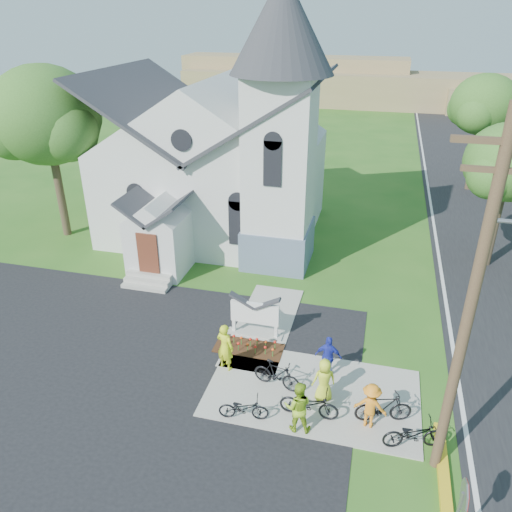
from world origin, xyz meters
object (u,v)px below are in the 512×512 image
(cyclist_4, at_px, (324,380))
(cyclist_3, at_px, (371,406))
(bike_0, at_px, (244,408))
(church_sign, at_px, (255,314))
(bike_2, at_px, (309,404))
(cyclist_2, at_px, (328,356))
(utility_pole, at_px, (474,303))
(bike_3, at_px, (384,408))
(bike_1, at_px, (277,375))
(stop_sign, at_px, (461,506))
(cyclist_0, at_px, (225,347))
(bike_4, at_px, (414,434))
(cyclist_1, at_px, (298,407))

(cyclist_4, bearing_deg, cyclist_3, 131.30)
(bike_0, distance_m, cyclist_4, 2.75)
(bike_0, xyz_separation_m, cyclist_4, (2.29, 1.49, 0.37))
(church_sign, relative_size, bike_2, 1.18)
(church_sign, relative_size, bike_0, 1.40)
(cyclist_2, xyz_separation_m, cyclist_3, (1.53, -2.02, -0.02))
(utility_pole, bearing_deg, cyclist_4, 152.87)
(bike_2, bearing_deg, bike_3, -80.74)
(bike_1, bearing_deg, bike_3, -88.43)
(bike_0, xyz_separation_m, bike_1, (0.69, 1.68, 0.10))
(stop_sign, relative_size, cyclist_0, 1.36)
(utility_pole, bearing_deg, bike_2, 166.48)
(utility_pole, xyz_separation_m, cyclist_2, (-3.51, 3.02, -4.57))
(stop_sign, height_order, bike_3, stop_sign)
(church_sign, relative_size, cyclist_3, 1.43)
(bike_2, height_order, cyclist_3, cyclist_3)
(bike_0, xyz_separation_m, bike_4, (5.08, 0.16, 0.06))
(stop_sign, height_order, bike_0, stop_sign)
(stop_sign, distance_m, bike_3, 4.46)
(stop_sign, distance_m, cyclist_3, 4.34)
(church_sign, xyz_separation_m, bike_3, (4.99, -3.43, -0.44))
(stop_sign, height_order, cyclist_4, stop_sign)
(bike_1, bearing_deg, bike_0, 170.48)
(bike_2, bearing_deg, cyclist_4, -20.48)
(bike_2, xyz_separation_m, bike_4, (3.13, -0.46, -0.01))
(cyclist_0, distance_m, cyclist_3, 5.30)
(church_sign, bearing_deg, bike_2, -54.06)
(bike_2, bearing_deg, cyclist_2, -8.23)
(church_sign, bearing_deg, bike_1, -61.49)
(bike_1, height_order, cyclist_2, cyclist_2)
(church_sign, distance_m, cyclist_4, 4.24)
(cyclist_0, distance_m, bike_0, 2.59)
(cyclist_3, bearing_deg, stop_sign, 126.23)
(bike_1, xyz_separation_m, cyclist_2, (1.58, 1.04, 0.27))
(bike_3, bearing_deg, cyclist_3, 108.63)
(bike_4, bearing_deg, bike_3, 30.80)
(utility_pole, bearing_deg, bike_1, 158.74)
(church_sign, relative_size, stop_sign, 0.89)
(stop_sign, height_order, cyclist_3, stop_sign)
(cyclist_2, height_order, bike_4, cyclist_2)
(cyclist_4, bearing_deg, stop_sign, 107.27)
(utility_pole, xyz_separation_m, cyclist_3, (-1.98, 1.00, -4.58))
(cyclist_1, bearing_deg, cyclist_3, -169.13)
(cyclist_4, distance_m, bike_4, 3.11)
(bike_3, height_order, bike_4, bike_3)
(cyclist_3, xyz_separation_m, cyclist_4, (-1.51, 0.79, 0.01))
(cyclist_3, distance_m, bike_3, 0.54)
(church_sign, bearing_deg, bike_4, -35.82)
(church_sign, xyz_separation_m, bike_2, (2.74, -3.78, -0.49))
(cyclist_1, relative_size, bike_3, 0.97)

